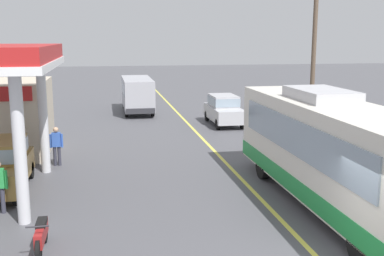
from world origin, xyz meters
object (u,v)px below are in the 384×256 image
at_px(car_trailing_behind_bus, 224,108).
at_px(motorcycle_parked_forecourt, 41,235).
at_px(minibus_opposing_lane, 137,92).
at_px(car_at_pump, 1,163).
at_px(coach_bus_main, 332,154).
at_px(pedestrian_near_pump, 56,144).

bearing_deg(car_trailing_behind_bus, motorcycle_parked_forecourt, -118.41).
distance_m(minibus_opposing_lane, motorcycle_parked_forecourt, 22.62).
distance_m(car_at_pump, minibus_opposing_lane, 17.99).
distance_m(coach_bus_main, car_at_pump, 11.27).
height_order(minibus_opposing_lane, car_trailing_behind_bus, minibus_opposing_lane).
relative_size(minibus_opposing_lane, motorcycle_parked_forecourt, 3.41).
bearing_deg(coach_bus_main, car_at_pump, 161.67).
bearing_deg(pedestrian_near_pump, coach_bus_main, -36.23).
bearing_deg(minibus_opposing_lane, motorcycle_parked_forecourt, -100.06).
height_order(pedestrian_near_pump, car_trailing_behind_bus, car_trailing_behind_bus).
bearing_deg(motorcycle_parked_forecourt, car_trailing_behind_bus, 61.59).
xyz_separation_m(car_at_pump, pedestrian_near_pump, (1.60, 3.11, -0.08)).
xyz_separation_m(minibus_opposing_lane, car_trailing_behind_bus, (4.93, -5.83, -0.46)).
distance_m(motorcycle_parked_forecourt, pedestrian_near_pump, 8.41).
distance_m(car_at_pump, motorcycle_parked_forecourt, 5.66).
relative_size(minibus_opposing_lane, pedestrian_near_pump, 3.69).
bearing_deg(car_at_pump, minibus_opposing_lane, 70.72).
xyz_separation_m(motorcycle_parked_forecourt, car_trailing_behind_bus, (8.88, 16.42, 0.57)).
distance_m(coach_bus_main, motorcycle_parked_forecourt, 8.95).
relative_size(coach_bus_main, motorcycle_parked_forecourt, 6.13).
distance_m(coach_bus_main, pedestrian_near_pump, 11.28).
xyz_separation_m(pedestrian_near_pump, car_trailing_behind_bus, (9.27, 8.03, 0.08)).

